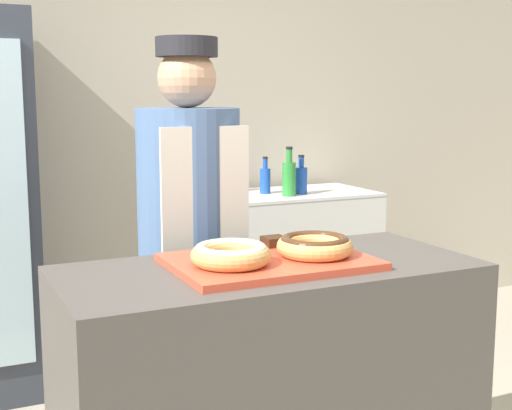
% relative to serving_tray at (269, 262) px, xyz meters
% --- Properties ---
extents(wall_back, '(8.00, 0.06, 2.70)m').
position_rel_serving_tray_xyz_m(wall_back, '(0.00, 2.13, 0.38)').
color(wall_back, '#BCB29E').
rests_on(wall_back, ground_plane).
extents(display_counter, '(1.34, 0.61, 0.96)m').
position_rel_serving_tray_xyz_m(display_counter, '(0.00, 0.00, -0.49)').
color(display_counter, '#4C4742').
rests_on(display_counter, ground_plane).
extents(serving_tray, '(0.62, 0.45, 0.02)m').
position_rel_serving_tray_xyz_m(serving_tray, '(0.00, 0.00, 0.00)').
color(serving_tray, '#D84C33').
rests_on(serving_tray, display_counter).
extents(donut_light_glaze, '(0.25, 0.25, 0.06)m').
position_rel_serving_tray_xyz_m(donut_light_glaze, '(-0.15, -0.03, 0.05)').
color(donut_light_glaze, tan).
rests_on(donut_light_glaze, serving_tray).
extents(donut_chocolate_glaze, '(0.25, 0.25, 0.06)m').
position_rel_serving_tray_xyz_m(donut_chocolate_glaze, '(0.15, -0.03, 0.05)').
color(donut_chocolate_glaze, tan).
rests_on(donut_chocolate_glaze, serving_tray).
extents(brownie_back_left, '(0.07, 0.07, 0.03)m').
position_rel_serving_tray_xyz_m(brownie_back_left, '(-0.10, 0.16, 0.03)').
color(brownie_back_left, '#382111').
rests_on(brownie_back_left, serving_tray).
extents(brownie_back_right, '(0.07, 0.07, 0.03)m').
position_rel_serving_tray_xyz_m(brownie_back_right, '(0.10, 0.16, 0.03)').
color(brownie_back_right, '#382111').
rests_on(brownie_back_right, serving_tray).
extents(baker_person, '(0.40, 0.40, 1.71)m').
position_rel_serving_tray_xyz_m(baker_person, '(-0.05, 0.59, -0.07)').
color(baker_person, '#4C4C51').
rests_on(baker_person, ground_plane).
extents(chest_freezer, '(0.97, 0.56, 0.91)m').
position_rel_serving_tray_xyz_m(chest_freezer, '(1.02, 1.75, -0.51)').
color(chest_freezer, silver).
rests_on(chest_freezer, ground_plane).
extents(bottle_green, '(0.08, 0.08, 0.28)m').
position_rel_serving_tray_xyz_m(bottle_green, '(0.93, 1.63, 0.05)').
color(bottle_green, '#2D8C38').
rests_on(bottle_green, chest_freezer).
extents(bottle_blue, '(0.06, 0.06, 0.22)m').
position_rel_serving_tray_xyz_m(bottle_blue, '(0.85, 1.78, 0.03)').
color(bottle_blue, '#1E4CB2').
rests_on(bottle_blue, chest_freezer).
extents(bottle_blue_b, '(0.07, 0.07, 0.23)m').
position_rel_serving_tray_xyz_m(bottle_blue_b, '(1.03, 1.68, 0.03)').
color(bottle_blue_b, '#1E4CB2').
rests_on(bottle_blue_b, chest_freezer).
extents(bottle_red, '(0.07, 0.07, 0.23)m').
position_rel_serving_tray_xyz_m(bottle_red, '(0.71, 1.93, 0.03)').
color(bottle_red, red).
rests_on(bottle_red, chest_freezer).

